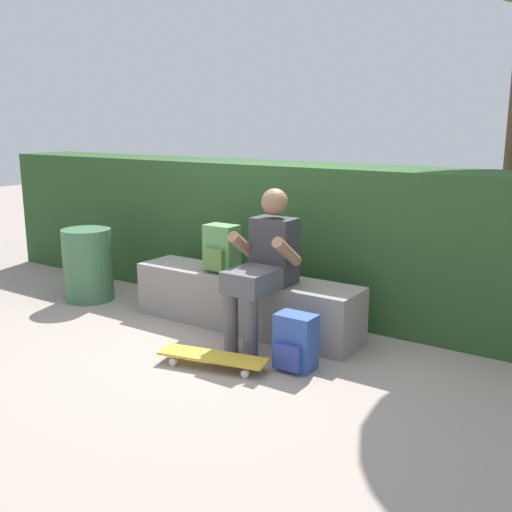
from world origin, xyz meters
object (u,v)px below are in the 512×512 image
object	(u,v)px
person_skater	(264,262)
skateboard_near_person	(213,357)
backpack_on_ground	(295,343)
backpack_on_bench	(221,249)
bench_main	(244,301)
trash_bin	(88,265)

from	to	relation	value
person_skater	skateboard_near_person	world-z (taller)	person_skater
person_skater	backpack_on_ground	xyz separation A→B (m)	(0.46, -0.29, -0.47)
backpack_on_bench	bench_main	bearing A→B (deg)	2.32
backpack_on_ground	trash_bin	distance (m)	2.55
bench_main	skateboard_near_person	size ratio (longest dim) A/B	2.50
person_skater	trash_bin	xyz separation A→B (m)	(-2.07, 0.02, -0.31)
bench_main	person_skater	xyz separation A→B (m)	(0.34, -0.21, 0.43)
person_skater	trash_bin	world-z (taller)	person_skater
skateboard_near_person	bench_main	bearing A→B (deg)	110.36
bench_main	backpack_on_ground	bearing A→B (deg)	-32.49
backpack_on_bench	trash_bin	bearing A→B (deg)	-172.97
backpack_on_bench	backpack_on_ground	xyz separation A→B (m)	(1.03, -0.50, -0.46)
bench_main	backpack_on_bench	distance (m)	0.48
trash_bin	backpack_on_ground	bearing A→B (deg)	-7.07
backpack_on_ground	backpack_on_bench	bearing A→B (deg)	154.19
skateboard_near_person	backpack_on_bench	bearing A→B (deg)	123.59
backpack_on_bench	person_skater	bearing A→B (deg)	-19.56
backpack_on_bench	backpack_on_ground	world-z (taller)	backpack_on_bench
bench_main	skateboard_near_person	world-z (taller)	bench_main
trash_bin	backpack_on_bench	bearing A→B (deg)	7.03
trash_bin	skateboard_near_person	bearing A→B (deg)	-17.00
bench_main	skateboard_near_person	xyz separation A→B (m)	(0.30, -0.82, -0.16)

